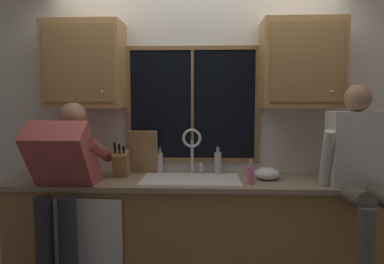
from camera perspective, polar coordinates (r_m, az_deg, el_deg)
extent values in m
cube|color=silver|center=(3.27, 1.00, 0.00)|extent=(5.42, 0.12, 2.55)
cube|color=black|center=(3.19, 0.07, 4.36)|extent=(1.10, 0.02, 0.95)
cube|color=olive|center=(3.22, 0.06, 13.17)|extent=(1.17, 0.02, 0.04)
cube|color=olive|center=(3.23, 0.06, -4.41)|extent=(1.17, 0.02, 0.04)
cube|color=olive|center=(3.26, -9.99, 4.30)|extent=(0.03, 0.02, 0.95)
cube|color=olive|center=(3.21, 10.26, 4.29)|extent=(0.03, 0.02, 0.95)
cube|color=olive|center=(3.18, 0.06, 4.36)|extent=(0.02, 0.02, 0.95)
cube|color=#A07744|center=(3.12, 0.79, -16.05)|extent=(3.02, 0.58, 0.88)
cube|color=gray|center=(2.97, 0.79, -7.88)|extent=(3.08, 0.62, 0.04)
cube|color=white|center=(2.97, -16.86, -17.04)|extent=(0.60, 0.02, 0.74)
cube|color=#B2844C|center=(3.22, -16.62, 10.13)|extent=(0.65, 0.33, 0.72)
cube|color=#9D7443|center=(3.06, -17.69, 10.37)|extent=(0.57, 0.01, 0.62)
sphere|color=#B2B2B7|center=(2.98, -14.08, 6.17)|extent=(0.02, 0.02, 0.02)
cube|color=#B2844C|center=(3.14, 16.94, 10.25)|extent=(0.65, 0.33, 0.72)
cube|color=#9D7443|center=(2.98, 17.76, 10.52)|extent=(0.57, 0.01, 0.62)
sphere|color=#B2B2B7|center=(3.01, 21.28, 5.96)|extent=(0.02, 0.02, 0.02)
cube|color=silver|center=(2.98, -0.18, -7.64)|extent=(0.80, 0.46, 0.02)
cube|color=beige|center=(3.01, -4.03, -9.44)|extent=(0.36, 0.42, 0.20)
cube|color=beige|center=(3.00, 3.70, -9.53)|extent=(0.36, 0.42, 0.20)
cube|color=silver|center=(3.00, -0.18, -9.50)|extent=(0.04, 0.42, 0.20)
cylinder|color=silver|center=(3.16, 0.01, -3.93)|extent=(0.03, 0.03, 0.30)
torus|color=silver|center=(3.08, -0.04, -0.98)|extent=(0.16, 0.02, 0.16)
cylinder|color=silver|center=(3.18, 1.46, -5.72)|extent=(0.03, 0.03, 0.09)
cylinder|color=#262628|center=(2.93, -22.22, -17.92)|extent=(0.13, 0.13, 0.88)
cylinder|color=#262628|center=(2.86, -18.96, -18.34)|extent=(0.13, 0.13, 0.88)
cube|color=#B24C4C|center=(2.85, -19.74, -4.23)|extent=(0.44, 0.51, 0.60)
sphere|color=#A57A5B|center=(3.03, -18.31, 2.51)|extent=(0.21, 0.21, 0.21)
cylinder|color=#B24C4C|center=(3.10, -22.28, -2.66)|extent=(0.09, 0.52, 0.26)
cylinder|color=#B24C4C|center=(2.94, -14.46, -2.84)|extent=(0.09, 0.52, 0.26)
cylinder|color=#595147|center=(2.79, 24.22, -9.17)|extent=(0.14, 0.43, 0.16)
cylinder|color=#595147|center=(2.86, 27.61, -8.96)|extent=(0.14, 0.43, 0.16)
cylinder|color=#595147|center=(2.67, 25.81, -15.50)|extent=(0.11, 0.11, 0.46)
cube|color=beige|center=(2.97, 24.49, -2.45)|extent=(0.41, 0.23, 0.56)
sphere|color=#A57A5B|center=(2.95, 24.76, 4.90)|extent=(0.20, 0.20, 0.20)
cylinder|color=beige|center=(2.85, 20.51, -4.22)|extent=(0.08, 0.20, 0.47)
cube|color=olive|center=(3.08, -11.16, -5.12)|extent=(0.12, 0.18, 0.25)
cylinder|color=black|center=(3.01, -12.12, -2.44)|extent=(0.02, 0.05, 0.09)
cylinder|color=black|center=(3.01, -11.46, -2.57)|extent=(0.02, 0.04, 0.08)
cylinder|color=black|center=(3.00, -10.79, -2.71)|extent=(0.02, 0.04, 0.06)
cube|color=#997047|center=(3.19, -7.74, -3.16)|extent=(0.26, 0.10, 0.38)
ellipsoid|color=silver|center=(3.02, 11.82, -6.46)|extent=(0.21, 0.21, 0.10)
cylinder|color=pink|center=(2.81, 9.21, -6.78)|extent=(0.06, 0.06, 0.14)
cylinder|color=silver|center=(2.79, 9.24, -4.93)|extent=(0.02, 0.02, 0.04)
cylinder|color=silver|center=(2.77, 9.29, -4.42)|extent=(0.01, 0.04, 0.01)
cylinder|color=#B7B7BC|center=(3.21, -5.09, -4.89)|extent=(0.06, 0.06, 0.18)
cylinder|color=#929296|center=(3.20, -5.11, -2.92)|extent=(0.03, 0.03, 0.04)
cylinder|color=black|center=(3.19, -5.11, -2.42)|extent=(0.03, 0.03, 0.01)
cylinder|color=#B7B7BC|center=(3.18, 4.12, -4.91)|extent=(0.06, 0.06, 0.19)
cylinder|color=#929296|center=(3.16, 4.13, -2.80)|extent=(0.03, 0.03, 0.05)
cylinder|color=black|center=(3.15, 4.14, -2.27)|extent=(0.03, 0.03, 0.01)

